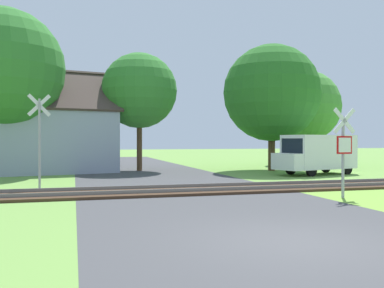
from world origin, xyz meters
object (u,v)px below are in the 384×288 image
Objects in this scene: crossing_sign_far at (39,135)px; tree_center at (139,91)px; tree_left at (3,68)px; tree_right at (272,93)px; mail_truck at (317,153)px; stop_sign_near at (344,147)px; tree_far at (305,106)px; house at (40,138)px.

crossing_sign_far is 11.39m from tree_center.
tree_right is at bearing -1.84° from tree_left.
tree_center is 1.44× the size of mail_truck.
stop_sign_near is 0.41× the size of tree_center.
tree_center is 0.81× the size of tree_left.
tree_right is at bearing -136.06° from tree_far.
house is at bearing 52.74° from mail_truck.
tree_right is 1.08× the size of tree_center.
tree_center is at bearing 42.91° from mail_truck.
stop_sign_near is at bearing -38.02° from crossing_sign_far.
stop_sign_near is at bearing -116.61° from tree_far.
tree_far is 0.81× the size of tree_left.
tree_left is (-7.79, -1.62, 0.82)m from tree_center.
house is 1.29× the size of tree_center.
tree_left reaches higher than mail_truck.
stop_sign_near is at bearing -105.45° from tree_right.
tree_far is 0.93× the size of tree_right.
tree_center is at bearing 49.53° from crossing_sign_far.
tree_center reaches higher than crossing_sign_far.
mail_truck is (4.51, 8.91, -0.48)m from stop_sign_near.
stop_sign_near is at bearing -72.09° from tree_center.
stop_sign_near is 11.23m from crossing_sign_far.
stop_sign_near is 18.49m from house.
house reaches higher than stop_sign_near.
tree_right is (-5.43, -5.23, 0.33)m from tree_far.
tree_far is (18.93, 12.73, 2.48)m from crossing_sign_far.
stop_sign_near is 0.33× the size of tree_left.
mail_truck is (-4.37, -8.81, -3.39)m from tree_far.
tree_far is at bearing -41.69° from mail_truck.
tree_center is (-8.19, 2.13, 0.13)m from tree_right.
tree_right reaches higher than mail_truck.
tree_right is at bearing -20.84° from house.
tree_far reaches higher than stop_sign_near.
tree_right is 0.87× the size of tree_left.
crossing_sign_far is at bearing -118.89° from tree_center.
house is at bearing 82.29° from crossing_sign_far.
tree_far is (19.61, 2.68, 2.55)m from house.
tree_right is 1.55× the size of mail_truck.
house is 1.20× the size of tree_right.
tree_far is at bearing 12.42° from tree_left.
tree_far is (8.88, 17.73, 2.91)m from stop_sign_near.
tree_left is (-2.47, 8.02, 3.76)m from crossing_sign_far.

